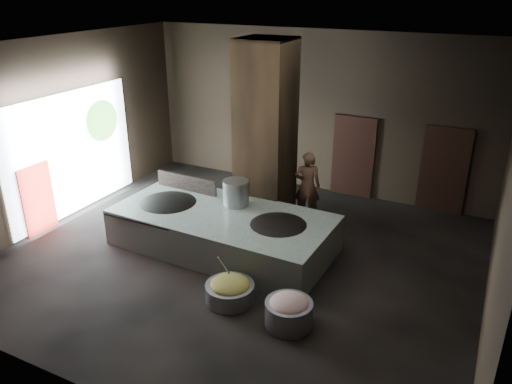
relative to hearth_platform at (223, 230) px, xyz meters
The scene contains 28 objects.
floor 0.75m from the hearth_platform, 19.51° to the right, with size 10.00×9.00×0.10m, color black.
ceiling 4.16m from the hearth_platform, 19.51° to the right, with size 10.00×9.00×0.10m, color black.
back_wall 4.75m from the hearth_platform, 82.86° to the left, with size 10.00×0.10×4.50m, color black.
front_wall 5.11m from the hearth_platform, 83.44° to the right, with size 10.00×0.10×4.50m, color black.
left_wall 4.86m from the hearth_platform, behind, with size 0.10×9.00×4.50m, color black.
right_wall 5.89m from the hearth_platform, ahead, with size 0.10×9.00×4.50m, color black.
pillar 2.51m from the hearth_platform, 81.80° to the left, with size 1.20×1.20×4.50m, color black.
hearth_platform is the anchor object (origin of this frame).
platform_cap 0.39m from the hearth_platform, behind, with size 4.82×2.32×0.03m, color black.
wok_left 1.49m from the hearth_platform, behind, with size 1.55×1.55×0.43m, color black.
wok_left_rim 1.50m from the hearth_platform, behind, with size 1.59×1.59×0.05m, color black.
wok_right 1.39m from the hearth_platform, ahead, with size 1.45×1.45×0.41m, color black.
wok_right_rim 1.41m from the hearth_platform, ahead, with size 1.48×1.48×0.05m, color black.
stock_pot 0.89m from the hearth_platform, 84.81° to the left, with size 0.60×0.60×0.64m, color #9C9EA3.
splash_guard 1.74m from the hearth_platform, 152.65° to the left, with size 1.71×0.06×0.43m, color black.
cook 2.55m from the hearth_platform, 61.97° to the left, with size 0.66×0.43×1.81m, color #8C6147.
veg_basin 2.11m from the hearth_platform, 56.59° to the right, with size 0.94×0.94×0.35m, color gray.
veg_fill 2.10m from the hearth_platform, 56.59° to the right, with size 0.78×0.78×0.24m, color #799C4B.
ladle 1.89m from the hearth_platform, 57.89° to the right, with size 0.03×0.03×0.75m, color #9C9EA3.
meat_basin 3.13m from the hearth_platform, 38.27° to the right, with size 0.85×0.85×0.47m, color gray.
meat_fill 3.12m from the hearth_platform, 38.27° to the right, with size 0.71×0.71×0.27m, color tan.
doorway_near 4.65m from the hearth_platform, 67.70° to the left, with size 1.18×0.08×2.38m, color black.
doorway_near_glow 4.84m from the hearth_platform, 69.23° to the left, with size 0.75×0.04×1.77m, color #8C6647.
doorway_far 5.98m from the hearth_platform, 45.75° to the left, with size 1.18×0.08×2.38m, color black.
doorway_far_glow 6.01m from the hearth_platform, 46.50° to the left, with size 0.78×0.04×1.84m, color #8C6647.
left_opening 4.56m from the hearth_platform, behind, with size 0.04×4.20×3.10m, color white.
pavilion_sliver 4.54m from the hearth_platform, 163.38° to the right, with size 0.05×0.90×1.70m, color maroon.
tree_silhouette 4.78m from the hearth_platform, 165.58° to the left, with size 0.28×1.10×1.10m, color #194714.
Camera 1 is at (4.62, -8.51, 5.69)m, focal length 35.00 mm.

